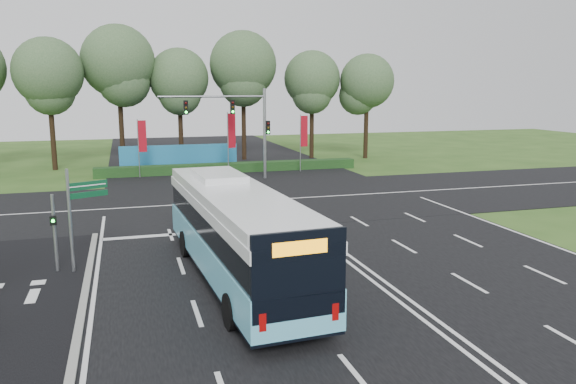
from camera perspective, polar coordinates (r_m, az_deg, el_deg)
name	(u,v)px	position (r m, az deg, el deg)	size (l,w,h in m)	color
ground	(335,253)	(24.51, 4.81, -6.22)	(120.00, 120.00, 0.00)	#2E511B
road_main	(335,253)	(24.51, 4.81, -6.17)	(20.00, 120.00, 0.04)	black
road_cross	(267,200)	(35.63, -2.15, -0.83)	(120.00, 14.00, 0.05)	black
bike_path	(4,310)	(20.52, -26.86, -10.67)	(5.00, 18.00, 0.06)	black
kerb_strip	(84,302)	(20.18, -20.05, -10.41)	(0.25, 18.00, 0.12)	gray
city_bus	(236,232)	(20.63, -5.30, -4.07)	(3.53, 13.06, 3.71)	#62C5E4
pedestrian_signal	(54,231)	(23.26, -22.64, -3.63)	(0.26, 0.40, 3.08)	gray
street_sign	(78,207)	(22.95, -20.53, -1.44)	(1.47, 0.70, 4.07)	gray
banner_flag_left	(141,140)	(45.72, -14.68, 5.15)	(0.68, 0.12, 4.64)	gray
banner_flag_mid	(231,135)	(45.20, -5.85, 5.79)	(0.72, 0.33, 5.16)	gray
banner_flag_right	(303,135)	(47.47, 1.54, 5.83)	(0.71, 0.17, 4.84)	gray
traffic_light_gantry	(242,119)	(43.32, -4.71, 7.36)	(8.41, 0.28, 7.00)	gray
hedge	(231,168)	(47.61, -5.86, 2.47)	(22.00, 1.20, 0.80)	#133514
blue_hoarding	(179,158)	(49.43, -10.98, 3.45)	(10.00, 0.30, 2.20)	teal
eucalyptus_row	(173,71)	(53.56, -11.64, 11.96)	(41.29, 8.26, 12.66)	black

